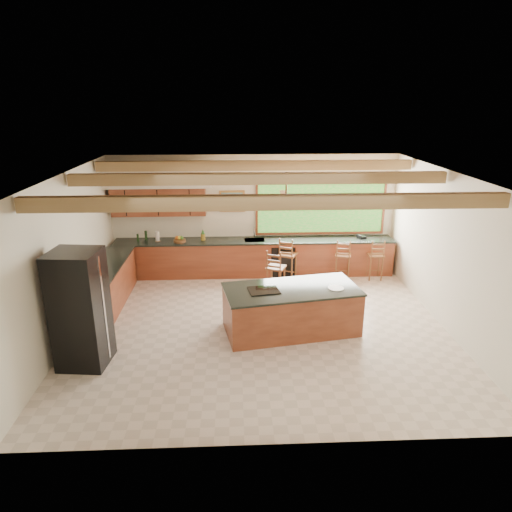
{
  "coord_description": "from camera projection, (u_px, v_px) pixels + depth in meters",
  "views": [
    {
      "loc": [
        -0.47,
        -8.07,
        4.26
      ],
      "look_at": [
        -0.06,
        0.8,
        1.22
      ],
      "focal_mm": 32.0,
      "sensor_mm": 36.0,
      "label": 1
    }
  ],
  "objects": [
    {
      "name": "bar_stool_c",
      "position": [
        344.0,
        256.0,
        11.18
      ],
      "size": [
        0.47,
        0.47,
        1.06
      ],
      "rotation": [
        0.0,
        0.0,
        -0.26
      ],
      "color": "brown",
      "rests_on": "ground"
    },
    {
      "name": "bar_stool_a",
      "position": [
        276.0,
        269.0,
        10.29
      ],
      "size": [
        0.51,
        0.52,
        1.09
      ],
      "rotation": [
        0.0,
        0.0,
        -0.41
      ],
      "color": "brown",
      "rests_on": "ground"
    },
    {
      "name": "ground",
      "position": [
        261.0,
        327.0,
        9.03
      ],
      "size": [
        7.2,
        7.2,
        0.0
      ],
      "primitive_type": "plane",
      "color": "beige",
      "rests_on": "ground"
    },
    {
      "name": "bar_stool_d",
      "position": [
        376.0,
        256.0,
        11.22
      ],
      "size": [
        0.38,
        0.38,
        1.04
      ],
      "rotation": [
        0.0,
        0.0,
        -0.02
      ],
      "color": "brown",
      "rests_on": "ground"
    },
    {
      "name": "room_shell",
      "position": [
        251.0,
        210.0,
        8.92
      ],
      "size": [
        7.27,
        6.54,
        3.02
      ],
      "color": "beige",
      "rests_on": "ground"
    },
    {
      "name": "refrigerator",
      "position": [
        80.0,
        309.0,
        7.49
      ],
      "size": [
        0.85,
        0.83,
        2.0
      ],
      "rotation": [
        0.0,
        0.0,
        -0.1
      ],
      "color": "black",
      "rests_on": "ground"
    },
    {
      "name": "bar_stool_b",
      "position": [
        288.0,
        256.0,
        11.1
      ],
      "size": [
        0.53,
        0.54,
        1.12
      ],
      "rotation": [
        0.0,
        0.0,
        -0.43
      ],
      "color": "brown",
      "rests_on": "ground"
    },
    {
      "name": "island",
      "position": [
        291.0,
        309.0,
        8.77
      ],
      "size": [
        2.7,
        1.61,
        0.9
      ],
      "rotation": [
        0.0,
        0.0,
        0.17
      ],
      "color": "brown",
      "rests_on": "ground"
    },
    {
      "name": "counter_run",
      "position": [
        222.0,
        263.0,
        11.22
      ],
      "size": [
        7.12,
        3.1,
        1.22
      ],
      "color": "brown",
      "rests_on": "ground"
    }
  ]
}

